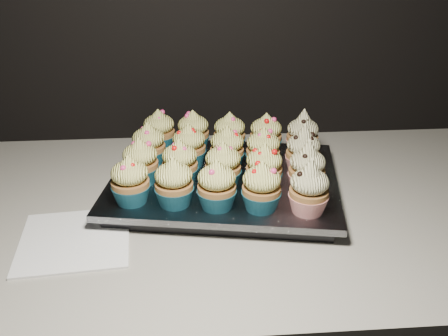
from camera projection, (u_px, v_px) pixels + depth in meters
name	position (u px, v px, depth m)	size (l,w,h in m)	color
worktop	(235.00, 211.00, 0.90)	(2.44, 0.64, 0.04)	beige
napkin	(75.00, 240.00, 0.78)	(0.17, 0.17, 0.00)	white
baking_tray	(224.00, 187.00, 0.91)	(0.37, 0.28, 0.02)	black
foil_lining	(224.00, 179.00, 0.90)	(0.40, 0.31, 0.01)	silver
cupcake_0	(130.00, 181.00, 0.80)	(0.06, 0.06, 0.08)	#16566B
cupcake_1	(174.00, 183.00, 0.79)	(0.06, 0.06, 0.08)	#16566B
cupcake_2	(217.00, 186.00, 0.79)	(0.06, 0.06, 0.08)	#16566B
cupcake_3	(261.00, 188.00, 0.78)	(0.06, 0.06, 0.08)	#16566B
cupcake_4	(309.00, 189.00, 0.77)	(0.06, 0.06, 0.10)	red
cupcake_5	(140.00, 162.00, 0.86)	(0.06, 0.06, 0.08)	#16566B
cupcake_6	(180.00, 164.00, 0.86)	(0.06, 0.06, 0.08)	#16566B
cupcake_7	(223.00, 166.00, 0.85)	(0.06, 0.06, 0.08)	#16566B
cupcake_8	(264.00, 168.00, 0.84)	(0.06, 0.06, 0.08)	#16566B
cupcake_9	(307.00, 169.00, 0.84)	(0.06, 0.06, 0.10)	red
cupcake_10	(149.00, 146.00, 0.93)	(0.06, 0.06, 0.08)	#16566B
cupcake_11	(189.00, 147.00, 0.92)	(0.06, 0.06, 0.08)	#16566B
cupcake_12	(227.00, 149.00, 0.91)	(0.06, 0.06, 0.08)	#16566B
cupcake_13	(263.00, 151.00, 0.91)	(0.06, 0.06, 0.08)	#16566B
cupcake_14	(303.00, 151.00, 0.90)	(0.06, 0.06, 0.10)	red
cupcake_15	(159.00, 131.00, 0.99)	(0.06, 0.06, 0.08)	#16566B
cupcake_16	(193.00, 132.00, 0.98)	(0.06, 0.06, 0.08)	#16566B
cupcake_17	(230.00, 134.00, 0.97)	(0.06, 0.06, 0.08)	#16566B
cupcake_18	(266.00, 135.00, 0.97)	(0.06, 0.06, 0.08)	#16566B
cupcake_19	(303.00, 135.00, 0.97)	(0.06, 0.06, 0.10)	red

